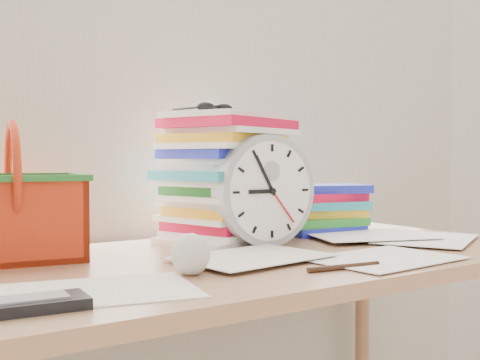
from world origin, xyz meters
TOP-DOWN VIEW (x-y plane):
  - curtain at (0.00, 1.98)m, footprint 2.40×0.01m
  - desk at (0.00, 1.60)m, footprint 1.40×0.70m
  - paper_stack at (0.08, 1.82)m, footprint 0.39×0.36m
  - clock at (0.09, 1.68)m, footprint 0.26×0.05m
  - sunglasses at (0.04, 1.81)m, footprint 0.14×0.13m
  - book_stack at (0.38, 1.81)m, footprint 0.30×0.25m
  - basket at (-0.45, 1.81)m, footprint 0.31×0.26m
  - crumpled_ball at (-0.23, 1.47)m, footprint 0.07×0.07m
  - pen at (0.04, 1.35)m, footprint 0.16×0.03m
  - calculator at (-0.54, 1.37)m, footprint 0.17×0.09m
  - scattered_papers at (0.00, 1.60)m, footprint 1.26×0.42m

SIDE VIEW (x-z plane):
  - desk at x=0.00m, z-range 0.30..1.05m
  - pen at x=0.04m, z-range 0.75..0.76m
  - scattered_papers at x=0.00m, z-range 0.75..0.77m
  - calculator at x=-0.54m, z-range 0.75..0.77m
  - crumpled_ball at x=-0.23m, z-range 0.75..0.82m
  - book_stack at x=0.38m, z-range 0.75..0.88m
  - clock at x=0.09m, z-range 0.75..1.01m
  - basket at x=-0.45m, z-range 0.75..1.03m
  - paper_stack at x=0.08m, z-range 0.75..1.07m
  - sunglasses at x=0.04m, z-range 1.07..1.10m
  - curtain at x=0.00m, z-range 0.05..2.55m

